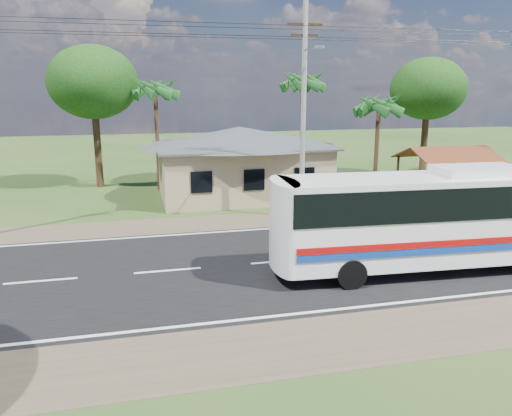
% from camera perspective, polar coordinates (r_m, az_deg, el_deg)
% --- Properties ---
extents(ground, '(120.00, 120.00, 0.00)m').
position_cam_1_polar(ground, '(20.07, 2.94, -6.15)').
color(ground, '#264017').
rests_on(ground, ground).
extents(road, '(120.00, 16.00, 0.03)m').
position_cam_1_polar(road, '(20.06, 2.94, -6.13)').
color(road, black).
rests_on(road, ground).
extents(house, '(12.40, 10.00, 5.00)m').
position_cam_1_polar(house, '(32.02, -1.87, 6.15)').
color(house, tan).
rests_on(house, ground).
extents(waiting_shed, '(5.20, 4.48, 3.35)m').
position_cam_1_polar(waiting_shed, '(32.60, 21.09, 5.54)').
color(waiting_shed, '#362513').
rests_on(waiting_shed, ground).
extents(concrete_barrier, '(7.00, 0.30, 0.90)m').
position_cam_1_polar(concrete_barrier, '(30.08, 22.24, 0.41)').
color(concrete_barrier, '#9E9E99').
rests_on(concrete_barrier, ground).
extents(utility_poles, '(32.80, 2.22, 11.00)m').
position_cam_1_polar(utility_poles, '(25.90, 4.75, 11.31)').
color(utility_poles, '#9E9E99').
rests_on(utility_poles, ground).
extents(palm_near, '(2.80, 2.80, 6.70)m').
position_cam_1_polar(palm_near, '(32.72, 13.87, 11.32)').
color(palm_near, '#47301E').
rests_on(palm_near, ground).
extents(palm_mid, '(2.80, 2.80, 8.20)m').
position_cam_1_polar(palm_mid, '(35.49, 5.40, 14.13)').
color(palm_mid, '#47301E').
rests_on(palm_mid, ground).
extents(palm_far, '(2.80, 2.80, 7.70)m').
position_cam_1_polar(palm_far, '(34.13, -11.46, 13.14)').
color(palm_far, '#47301E').
rests_on(palm_far, ground).
extents(tree_behind_house, '(6.00, 6.00, 9.61)m').
position_cam_1_polar(tree_behind_house, '(36.20, -18.14, 13.46)').
color(tree_behind_house, '#47301E').
rests_on(tree_behind_house, ground).
extents(tree_behind_shed, '(5.60, 5.60, 9.02)m').
position_cam_1_polar(tree_behind_shed, '(40.27, 19.08, 12.71)').
color(tree_behind_shed, '#47301E').
rests_on(tree_behind_shed, ground).
extents(coach_bus, '(12.84, 3.37, 3.95)m').
position_cam_1_polar(coach_bus, '(19.99, 21.13, -0.39)').
color(coach_bus, white).
rests_on(coach_bus, ground).
extents(motorcycle, '(1.73, 1.12, 0.86)m').
position_cam_1_polar(motorcycle, '(30.67, 21.43, 0.68)').
color(motorcycle, black).
rests_on(motorcycle, ground).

